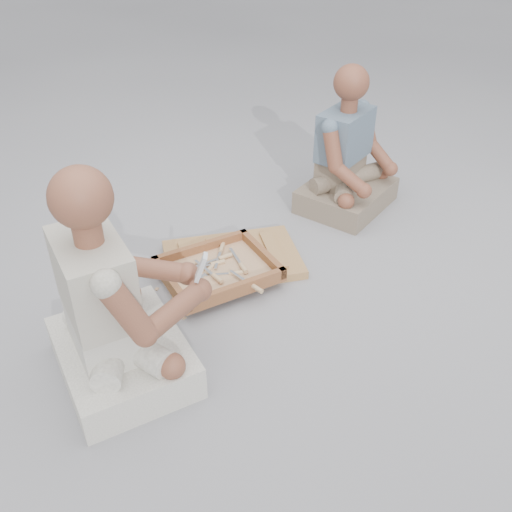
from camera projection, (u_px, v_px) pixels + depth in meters
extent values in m
plane|color=gray|center=(292.00, 334.00, 2.47)|extent=(60.00, 60.00, 0.00)
cube|color=olive|center=(233.00, 259.00, 2.89)|extent=(0.68, 0.47, 0.04)
cube|color=brown|center=(218.00, 273.00, 2.74)|extent=(0.62, 0.56, 0.02)
cube|color=brown|center=(201.00, 248.00, 2.86)|extent=(0.50, 0.19, 0.05)
cube|color=brown|center=(237.00, 289.00, 2.59)|extent=(0.50, 0.19, 0.05)
cube|color=brown|center=(262.00, 253.00, 2.82)|extent=(0.16, 0.40, 0.05)
cube|color=brown|center=(171.00, 283.00, 2.63)|extent=(0.16, 0.40, 0.05)
cube|color=tan|center=(218.00, 271.00, 2.74)|extent=(0.54, 0.48, 0.01)
cube|color=silver|center=(235.00, 256.00, 2.81)|extent=(0.04, 0.15, 0.00)
cylinder|color=tan|center=(243.00, 268.00, 2.72)|extent=(0.03, 0.07, 0.02)
cube|color=silver|center=(198.00, 281.00, 2.66)|extent=(0.10, 0.13, 0.00)
cylinder|color=tan|center=(210.00, 269.00, 2.74)|extent=(0.06, 0.07, 0.02)
cube|color=silver|center=(218.00, 260.00, 2.79)|extent=(0.06, 0.15, 0.00)
cylinder|color=tan|center=(222.00, 247.00, 2.88)|extent=(0.04, 0.07, 0.02)
cube|color=silver|center=(205.00, 263.00, 2.76)|extent=(0.15, 0.06, 0.00)
cylinder|color=tan|center=(225.00, 257.00, 2.81)|extent=(0.07, 0.04, 0.02)
cube|color=silver|center=(196.00, 268.00, 2.74)|extent=(0.15, 0.05, 0.00)
cylinder|color=tan|center=(218.00, 263.00, 2.77)|extent=(0.07, 0.04, 0.02)
cube|color=silver|center=(213.00, 275.00, 2.70)|extent=(0.15, 0.02, 0.00)
cylinder|color=tan|center=(236.00, 273.00, 2.71)|extent=(0.07, 0.03, 0.02)
cube|color=silver|center=(241.00, 278.00, 2.66)|extent=(0.09, 0.14, 0.00)
cylinder|color=tan|center=(257.00, 288.00, 2.59)|extent=(0.06, 0.07, 0.02)
cube|color=silver|center=(204.00, 267.00, 2.73)|extent=(0.08, 0.14, 0.00)
cylinder|color=tan|center=(218.00, 278.00, 2.66)|extent=(0.05, 0.07, 0.02)
cube|color=tan|center=(172.00, 293.00, 2.70)|extent=(0.02, 0.02, 0.00)
cube|color=tan|center=(157.00, 268.00, 2.86)|extent=(0.02, 0.02, 0.00)
cube|color=tan|center=(244.00, 237.00, 3.10)|extent=(0.02, 0.02, 0.00)
cube|color=tan|center=(173.00, 258.00, 2.94)|extent=(0.02, 0.02, 0.00)
cube|color=tan|center=(151.00, 266.00, 2.88)|extent=(0.02, 0.02, 0.00)
cube|color=tan|center=(164.00, 313.00, 2.58)|extent=(0.02, 0.02, 0.00)
cube|color=tan|center=(279.00, 268.00, 2.87)|extent=(0.02, 0.02, 0.00)
cube|color=tan|center=(157.00, 289.00, 2.72)|extent=(0.02, 0.02, 0.00)
cube|color=tan|center=(184.00, 318.00, 2.55)|extent=(0.02, 0.02, 0.00)
cube|color=silver|center=(123.00, 357.00, 2.25)|extent=(0.61, 0.69, 0.15)
cube|color=silver|center=(102.00, 330.00, 2.13)|extent=(0.29, 0.37, 0.18)
cube|color=beige|center=(94.00, 278.00, 2.00)|extent=(0.32, 0.41, 0.30)
sphere|color=brown|center=(81.00, 197.00, 1.82)|extent=(0.21, 0.21, 0.21)
sphere|color=brown|center=(188.00, 274.00, 2.27)|extent=(0.09, 0.09, 0.09)
sphere|color=brown|center=(200.00, 290.00, 2.19)|extent=(0.09, 0.09, 0.09)
cube|color=#7B6D59|center=(346.00, 195.00, 3.35)|extent=(0.67, 0.67, 0.14)
cube|color=#7B6D59|center=(340.00, 170.00, 3.29)|extent=(0.34, 0.33, 0.16)
cube|color=slate|center=(345.00, 134.00, 3.16)|extent=(0.38, 0.37, 0.27)
sphere|color=brown|center=(351.00, 82.00, 2.99)|extent=(0.19, 0.19, 0.19)
sphere|color=brown|center=(390.00, 169.00, 3.28)|extent=(0.09, 0.09, 0.09)
sphere|color=brown|center=(364.00, 191.00, 3.06)|extent=(0.09, 0.09, 0.09)
cube|color=silver|center=(201.00, 268.00, 2.13)|extent=(0.06, 0.06, 0.11)
cube|color=black|center=(201.00, 265.00, 2.12)|extent=(0.02, 0.04, 0.04)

